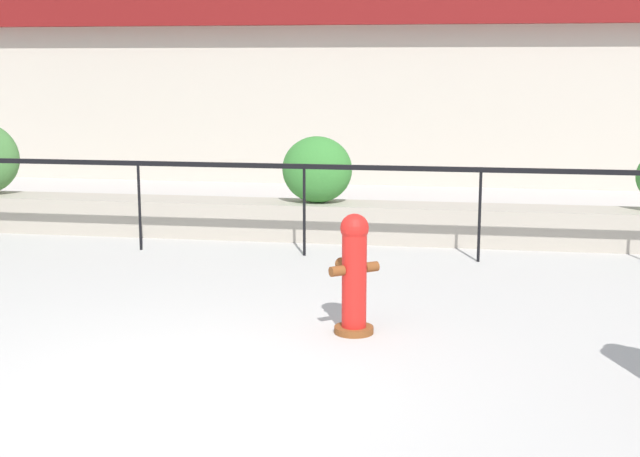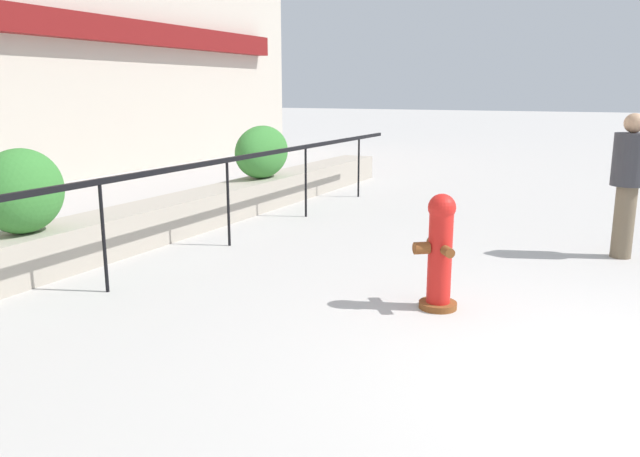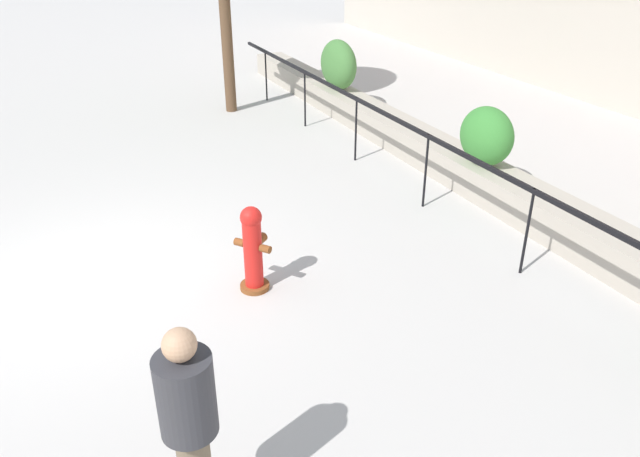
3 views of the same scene
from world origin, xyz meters
name	(u,v)px [view 2 (image 2 of 3)]	position (x,y,z in m)	size (l,w,h in m)	color
planter_wall_low	(30,255)	(0.00, 6.00, 0.25)	(18.00, 0.70, 0.50)	#ADA393
fence_railing_segment	(100,192)	(0.00, 4.90, 1.02)	(15.00, 0.05, 1.15)	black
hedge_bush_1	(21,191)	(-0.02, 6.00, 0.95)	(0.95, 0.70, 0.90)	#387F33
hedge_bush_2	(262,152)	(4.76, 6.00, 0.95)	(1.31, 0.70, 0.90)	#387F33
fire_hydrant	(440,251)	(1.02, 1.79, 0.55)	(0.49, 0.49, 1.08)	brown
pedestrian	(629,177)	(3.79, 0.31, 0.99)	(0.47, 0.47, 1.73)	brown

